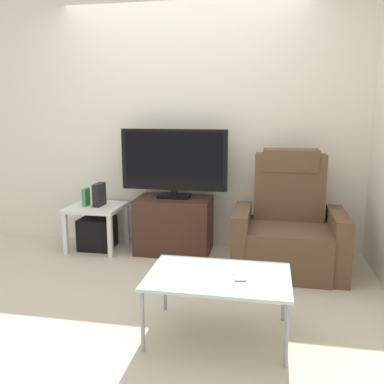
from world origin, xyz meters
The scene contains 11 objects.
ground_plane centered at (0.00, 0.00, 0.00)m, with size 6.40×6.40×0.00m, color beige.
wall_back centered at (0.00, 1.13, 1.30)m, with size 6.40×0.06×2.60m, color silver.
tv_stand centered at (-0.05, 0.83, 0.28)m, with size 0.75×0.48×0.57m.
television centered at (-0.05, 0.85, 0.93)m, with size 1.07×0.20×0.69m.
recliner_armchair centered at (1.08, 0.57, 0.37)m, with size 0.98×0.78×1.08m.
side_table centered at (-0.87, 0.78, 0.39)m, with size 0.54×0.54×0.46m.
subwoofer_box centered at (-0.87, 0.78, 0.16)m, with size 0.33×0.33×0.33m, color black.
book_upright centered at (-0.97, 0.76, 0.55)m, with size 0.04×0.11×0.18m, color #388C4C.
game_console centered at (-0.83, 0.79, 0.58)m, with size 0.07×0.20×0.23m, color black.
coffee_table centered at (0.60, -0.70, 0.39)m, with size 0.90×0.60×0.41m.
cell_phone centered at (0.73, -0.70, 0.42)m, with size 0.07×0.15×0.01m, color #B7B7BC.
Camera 1 is at (0.89, -3.13, 1.43)m, focal length 38.58 mm.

